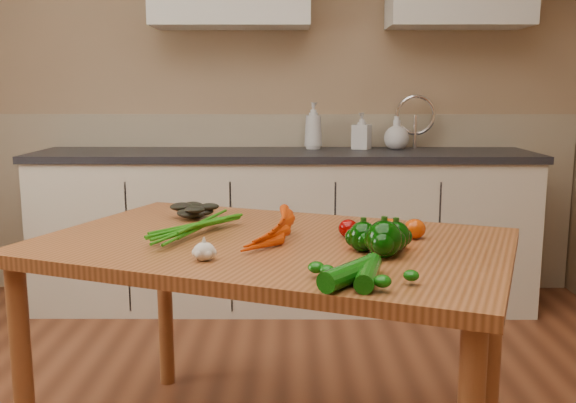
% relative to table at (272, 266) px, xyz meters
% --- Properties ---
extents(room, '(4.04, 5.04, 2.64)m').
position_rel_table_xyz_m(room, '(-0.18, -0.33, 0.56)').
color(room, brown).
rests_on(room, ground).
extents(counter_run, '(2.84, 0.64, 1.14)m').
position_rel_table_xyz_m(counter_run, '(0.03, 1.69, -0.23)').
color(counter_run, beige).
rests_on(counter_run, ground).
extents(table, '(1.69, 1.39, 0.78)m').
position_rel_table_xyz_m(table, '(0.00, 0.00, 0.00)').
color(table, '#9F582E').
rests_on(table, ground).
extents(soap_bottle_a, '(0.14, 0.14, 0.27)m').
position_rel_table_xyz_m(soap_bottle_a, '(0.19, 1.83, 0.35)').
color(soap_bottle_a, silver).
rests_on(soap_bottle_a, counter_run).
extents(soap_bottle_b, '(0.13, 0.13, 0.21)m').
position_rel_table_xyz_m(soap_bottle_b, '(0.48, 1.82, 0.32)').
color(soap_bottle_b, silver).
rests_on(soap_bottle_b, counter_run).
extents(soap_bottle_c, '(0.17, 0.17, 0.19)m').
position_rel_table_xyz_m(soap_bottle_c, '(0.69, 1.83, 0.30)').
color(soap_bottle_c, silver).
rests_on(soap_bottle_c, counter_run).
extents(carrot_bunch, '(0.33, 0.29, 0.07)m').
position_rel_table_xyz_m(carrot_bunch, '(-0.07, -0.00, 0.12)').
color(carrot_bunch, '#C73904').
rests_on(carrot_bunch, table).
extents(leafy_greens, '(0.21, 0.19, 0.10)m').
position_rel_table_xyz_m(leafy_greens, '(-0.28, 0.34, 0.14)').
color(leafy_greens, black).
rests_on(leafy_greens, table).
extents(garlic_bulb, '(0.06, 0.06, 0.05)m').
position_rel_table_xyz_m(garlic_bulb, '(-0.18, -0.25, 0.11)').
color(garlic_bulb, silver).
rests_on(garlic_bulb, table).
extents(pepper_a, '(0.09, 0.09, 0.09)m').
position_rel_table_xyz_m(pepper_a, '(0.27, -0.14, 0.13)').
color(pepper_a, black).
rests_on(pepper_a, table).
extents(pepper_b, '(0.08, 0.08, 0.08)m').
position_rel_table_xyz_m(pepper_b, '(0.37, -0.13, 0.13)').
color(pepper_b, black).
rests_on(pepper_b, table).
extents(pepper_c, '(0.10, 0.10, 0.10)m').
position_rel_table_xyz_m(pepper_c, '(0.32, -0.21, 0.14)').
color(pepper_c, black).
rests_on(pepper_c, table).
extents(tomato_a, '(0.06, 0.06, 0.06)m').
position_rel_table_xyz_m(tomato_a, '(0.25, 0.04, 0.12)').
color(tomato_a, '#810202').
rests_on(tomato_a, table).
extents(tomato_b, '(0.07, 0.07, 0.06)m').
position_rel_table_xyz_m(tomato_b, '(0.38, 0.02, 0.12)').
color(tomato_b, '#B83804').
rests_on(tomato_b, table).
extents(tomato_c, '(0.07, 0.07, 0.06)m').
position_rel_table_xyz_m(tomato_c, '(0.46, 0.02, 0.12)').
color(tomato_c, '#B83804').
rests_on(tomato_c, table).
extents(zucchini_a, '(0.09, 0.21, 0.05)m').
position_rel_table_xyz_m(zucchini_a, '(0.25, -0.45, 0.11)').
color(zucchini_a, '#084A07').
rests_on(zucchini_a, table).
extents(zucchini_b, '(0.16, 0.18, 0.05)m').
position_rel_table_xyz_m(zucchini_b, '(0.20, -0.47, 0.11)').
color(zucchini_b, '#084A07').
rests_on(zucchini_b, table).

